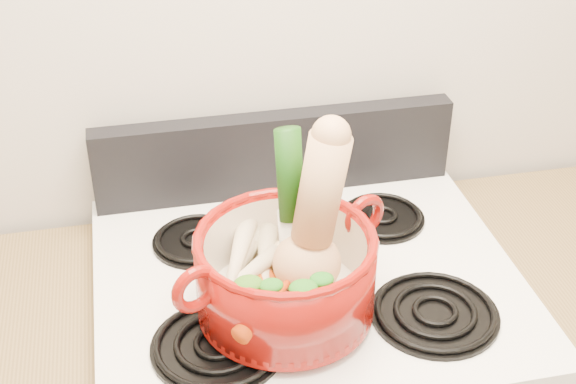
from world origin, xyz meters
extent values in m
cube|color=beige|center=(0.00, 1.75, 1.30)|extent=(3.50, 0.02, 2.60)
cube|color=white|center=(0.00, 1.40, 0.93)|extent=(0.78, 0.67, 0.03)
cube|color=black|center=(0.00, 1.70, 1.04)|extent=(0.76, 0.05, 0.18)
cylinder|color=black|center=(-0.19, 1.24, 0.96)|extent=(0.22, 0.22, 0.02)
cylinder|color=black|center=(0.19, 1.24, 0.96)|extent=(0.22, 0.22, 0.02)
cylinder|color=black|center=(-0.19, 1.54, 0.96)|extent=(0.17, 0.17, 0.02)
cylinder|color=black|center=(0.19, 1.54, 0.96)|extent=(0.17, 0.17, 0.02)
cylinder|color=maroon|center=(-0.06, 1.29, 1.04)|extent=(0.40, 0.40, 0.15)
torus|color=maroon|center=(-0.22, 1.23, 1.09)|extent=(0.08, 0.05, 0.08)
torus|color=maroon|center=(0.09, 1.36, 1.09)|extent=(0.08, 0.05, 0.08)
cylinder|color=silver|center=(-0.04, 1.34, 1.15)|extent=(0.06, 0.10, 0.30)
ellipsoid|color=#D7B584|center=(-0.05, 1.38, 1.02)|extent=(0.09, 0.08, 0.04)
cone|color=beige|center=(-0.14, 1.35, 1.02)|extent=(0.15, 0.20, 0.06)
cone|color=beige|center=(-0.15, 1.32, 1.03)|extent=(0.12, 0.18, 0.05)
cone|color=beige|center=(-0.09, 1.34, 1.03)|extent=(0.08, 0.19, 0.06)
cone|color=beige|center=(-0.14, 1.31, 1.04)|extent=(0.16, 0.12, 0.05)
cone|color=beige|center=(-0.13, 1.37, 1.05)|extent=(0.13, 0.24, 0.07)
cone|color=#D7520A|center=(-0.07, 1.24, 1.02)|extent=(0.06, 0.18, 0.05)
cone|color=#C63F09|center=(-0.11, 1.25, 1.02)|extent=(0.03, 0.14, 0.04)
cone|color=#C04709|center=(-0.04, 1.26, 1.03)|extent=(0.06, 0.16, 0.04)
cone|color=#D2430A|center=(-0.11, 1.22, 1.04)|extent=(0.13, 0.14, 0.05)
camera|label=1|loc=(-0.28, 0.26, 1.89)|focal=50.00mm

